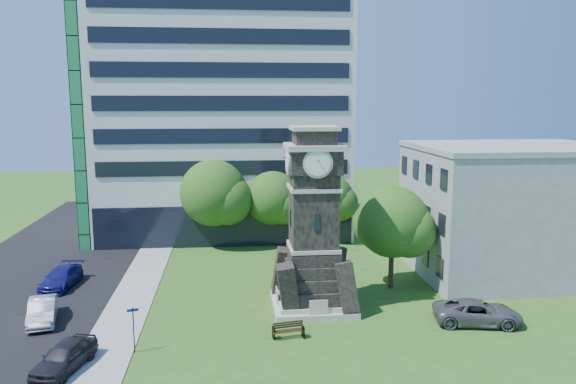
{
  "coord_description": "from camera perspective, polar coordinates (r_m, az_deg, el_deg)",
  "views": [
    {
      "loc": [
        -2.47,
        -34.06,
        13.9
      ],
      "look_at": [
        1.83,
        7.09,
        7.1
      ],
      "focal_mm": 35.0,
      "sensor_mm": 36.0,
      "label": 1
    }
  ],
  "objects": [
    {
      "name": "clock_tower",
      "position": [
        37.48,
        2.59,
        -3.98
      ],
      "size": [
        5.4,
        5.4,
        12.22
      ],
      "color": "#B8B2A0",
      "rests_on": "ground"
    },
    {
      "name": "sidewalk",
      "position": [
        42.05,
        -15.5,
        -10.28
      ],
      "size": [
        3.0,
        70.0,
        0.06
      ],
      "primitive_type": "cube",
      "color": "gray",
      "rests_on": "ground"
    },
    {
      "name": "tree_nw",
      "position": [
        53.43,
        -7.47,
        -0.29
      ],
      "size": [
        7.0,
        6.37,
        8.44
      ],
      "rotation": [
        0.0,
        0.0,
        0.32
      ],
      "color": "#332114",
      "rests_on": "ground"
    },
    {
      "name": "tree_nc",
      "position": [
        53.95,
        -1.53,
        -0.75
      ],
      "size": [
        5.88,
        5.34,
        7.32
      ],
      "rotation": [
        0.0,
        0.0,
        -0.02
      ],
      "color": "#332114",
      "rests_on": "ground"
    },
    {
      "name": "street",
      "position": [
        44.27,
        -26.57,
        -9.98
      ],
      "size": [
        14.0,
        80.0,
        0.02
      ],
      "primitive_type": "cube",
      "color": "black",
      "rests_on": "ground"
    },
    {
      "name": "office_low",
      "position": [
        48.46,
        21.74,
        -1.68
      ],
      "size": [
        15.2,
        12.2,
        10.4
      ],
      "color": "#9EA0A4",
      "rests_on": "ground"
    },
    {
      "name": "park_bench",
      "position": [
        34.08,
        0.02,
        -13.81
      ],
      "size": [
        1.87,
        0.5,
        0.96
      ],
      "rotation": [
        0.0,
        0.0,
        0.18
      ],
      "color": "black",
      "rests_on": "ground"
    },
    {
      "name": "office_tall",
      "position": [
        59.91,
        -6.76,
        9.58
      ],
      "size": [
        26.2,
        15.11,
        28.6
      ],
      "color": "silver",
      "rests_on": "ground"
    },
    {
      "name": "car_street_mid",
      "position": [
        39.41,
        -23.69,
        -10.99
      ],
      "size": [
        2.56,
        4.75,
        1.49
      ],
      "primitive_type": "imported",
      "rotation": [
        0.0,
        0.0,
        0.23
      ],
      "color": "#98999F",
      "rests_on": "ground"
    },
    {
      "name": "car_east_lot",
      "position": [
        37.85,
        18.69,
        -11.51
      ],
      "size": [
        5.78,
        3.45,
        1.5
      ],
      "primitive_type": "imported",
      "rotation": [
        0.0,
        0.0,
        1.39
      ],
      "color": "#545559",
      "rests_on": "ground"
    },
    {
      "name": "tree_east",
      "position": [
        42.08,
        10.65,
        -3.25
      ],
      "size": [
        5.87,
        5.33,
        7.72
      ],
      "rotation": [
        0.0,
        0.0,
        -0.07
      ],
      "color": "#332114",
      "rests_on": "ground"
    },
    {
      "name": "car_street_north",
      "position": [
        45.88,
        -22.05,
        -8.07
      ],
      "size": [
        2.55,
        5.13,
        1.43
      ],
      "primitive_type": "imported",
      "rotation": [
        0.0,
        0.0,
        -0.11
      ],
      "color": "navy",
      "rests_on": "ground"
    },
    {
      "name": "car_street_south",
      "position": [
        32.48,
        -21.77,
        -15.24
      ],
      "size": [
        2.93,
        4.76,
        1.51
      ],
      "primitive_type": "imported",
      "rotation": [
        0.0,
        0.0,
        -0.28
      ],
      "color": "black",
      "rests_on": "ground"
    },
    {
      "name": "tree_ne",
      "position": [
        55.05,
        4.24,
        -0.67
      ],
      "size": [
        5.3,
        4.82,
        6.96
      ],
      "rotation": [
        0.0,
        0.0,
        -0.2
      ],
      "color": "#332114",
      "rests_on": "ground"
    },
    {
      "name": "ground",
      "position": [
        36.87,
        -1.73,
        -12.82
      ],
      "size": [
        160.0,
        160.0,
        0.0
      ],
      "primitive_type": "plane",
      "color": "#2F5618",
      "rests_on": "ground"
    },
    {
      "name": "street_sign",
      "position": [
        32.98,
        -15.43,
        -12.83
      ],
      "size": [
        0.63,
        0.06,
        2.63
      ],
      "rotation": [
        0.0,
        0.0,
        0.25
      ],
      "color": "black",
      "rests_on": "ground"
    }
  ]
}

